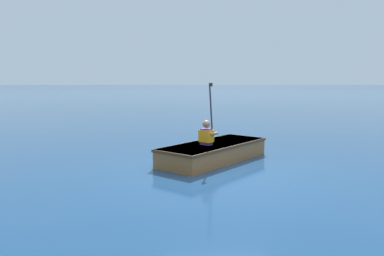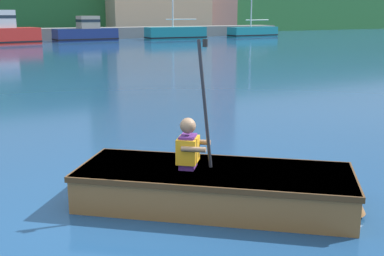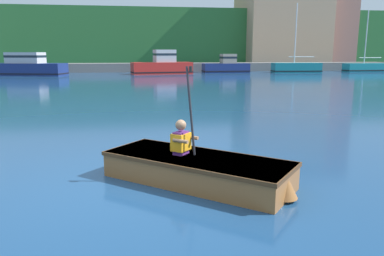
# 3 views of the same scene
# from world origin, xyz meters

# --- Properties ---
(ground_plane) EXTENTS (300.00, 300.00, 0.00)m
(ground_plane) POSITION_xyz_m (0.00, 0.00, 0.00)
(ground_plane) COLOR navy
(rowboat_foreground) EXTENTS (2.95, 2.72, 0.41)m
(rowboat_foreground) POSITION_xyz_m (1.16, 0.02, 0.23)
(rowboat_foreground) COLOR #935B2D
(rowboat_foreground) RESTS_ON ground
(person_paddler) EXTENTS (0.46, 0.46, 1.37)m
(person_paddler) POSITION_xyz_m (0.91, 0.22, 0.67)
(person_paddler) COLOR #592672
(person_paddler) RESTS_ON rowboat_foreground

